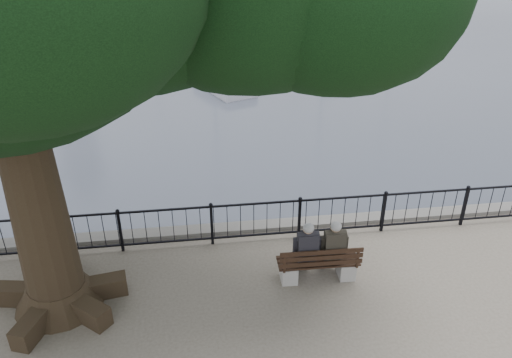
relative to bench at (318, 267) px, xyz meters
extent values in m
cube|color=#55534F|center=(-1.07, 2.04, -0.81)|extent=(200.00, 0.40, 1.20)
cube|color=black|center=(-1.07, 1.54, 0.67)|extent=(22.00, 0.04, 0.04)
cube|color=black|center=(-1.07, 1.54, -0.16)|extent=(22.00, 0.04, 0.04)
cube|color=gray|center=(-0.60, 0.05, -0.12)|extent=(0.33, 0.42, 0.37)
cube|color=gray|center=(0.60, 0.02, -0.12)|extent=(0.33, 0.42, 0.37)
cube|color=black|center=(0.00, 0.04, 0.11)|extent=(1.67, 0.50, 0.04)
cube|color=black|center=(0.00, -0.21, 0.39)|extent=(1.66, 0.07, 0.37)
cube|color=black|center=(-0.25, 0.05, 0.22)|extent=(0.34, 0.28, 0.22)
cube|color=black|center=(-0.26, -0.05, 0.57)|extent=(0.41, 0.23, 0.55)
sphere|color=tan|center=(-0.26, -0.01, 0.96)|extent=(0.21, 0.21, 0.21)
ellipsoid|color=gray|center=(-0.26, -0.04, 0.99)|extent=(0.22, 0.22, 0.19)
cube|color=black|center=(-0.25, 0.32, -0.10)|extent=(0.30, 0.41, 0.41)
cube|color=black|center=(0.29, 0.04, 0.22)|extent=(0.34, 0.28, 0.22)
cube|color=black|center=(0.28, -0.06, 0.57)|extent=(0.41, 0.23, 0.55)
sphere|color=tan|center=(0.29, -0.02, 0.96)|extent=(0.21, 0.21, 0.21)
ellipsoid|color=gray|center=(0.29, -0.05, 0.99)|extent=(0.22, 0.22, 0.19)
cube|color=black|center=(0.29, 0.31, -0.10)|extent=(0.30, 0.41, 0.41)
cone|color=black|center=(-5.10, -0.06, -0.06)|extent=(1.66, 1.66, 0.49)
cone|color=black|center=(-5.10, -0.06, 2.63)|extent=(1.07, 1.07, 5.86)
cube|color=silver|center=(-1.18, 17.08, -1.21)|extent=(3.88, 6.19, 0.67)
cube|color=silver|center=(-1.18, 17.08, -0.71)|extent=(2.08, 2.73, 0.50)
cube|color=silver|center=(4.62, 17.62, -1.21)|extent=(1.90, 5.27, 0.57)
cube|color=silver|center=(4.62, 17.62, -0.71)|extent=(1.24, 2.19, 0.43)
cube|color=silver|center=(10.61, 23.02, -1.21)|extent=(1.79, 5.76, 0.63)
cube|color=silver|center=(10.61, 23.02, -0.71)|extent=(1.24, 2.37, 0.48)
cube|color=silver|center=(-12.54, 32.97, -1.21)|extent=(2.58, 5.32, 0.57)
cube|color=silver|center=(-12.54, 32.97, -0.71)|extent=(1.50, 2.28, 0.43)
cube|color=silver|center=(0.35, 34.47, -1.21)|extent=(1.84, 5.47, 0.60)
cube|color=silver|center=(0.35, 34.47, -0.71)|extent=(1.24, 2.26, 0.45)
cube|color=silver|center=(7.14, 35.68, -1.21)|extent=(3.52, 6.09, 0.65)
cube|color=silver|center=(7.14, 35.68, -0.71)|extent=(1.94, 2.66, 0.49)
cube|color=silver|center=(-5.45, 37.72, -1.21)|extent=(2.84, 5.64, 0.60)
cube|color=silver|center=(-5.45, 37.72, -0.71)|extent=(1.64, 2.42, 0.45)
camera|label=1|loc=(-2.33, -7.89, 6.33)|focal=35.00mm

